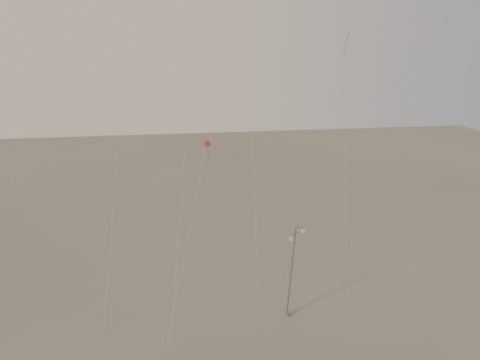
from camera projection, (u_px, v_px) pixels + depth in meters
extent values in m
plane|color=gray|center=(252.00, 331.00, 32.42)|extent=(160.00, 160.00, 0.00)
cylinder|color=gray|center=(289.00, 313.00, 34.37)|extent=(0.44, 0.44, 0.30)
cylinder|color=gray|center=(291.00, 273.00, 32.91)|extent=(0.60, 0.18, 9.00)
cylinder|color=gray|center=(298.00, 226.00, 31.43)|extent=(0.14, 0.14, 0.18)
cylinder|color=gray|center=(301.00, 227.00, 31.53)|extent=(0.50, 0.10, 0.07)
cylinder|color=gray|center=(304.00, 229.00, 31.62)|extent=(0.06, 0.06, 0.30)
ellipsoid|color=beige|center=(304.00, 230.00, 31.67)|extent=(0.52, 0.52, 0.18)
cylinder|color=gray|center=(295.00, 233.00, 31.50)|extent=(0.59, 0.28, 0.07)
cylinder|color=gray|center=(292.00, 236.00, 31.43)|extent=(0.06, 0.06, 0.40)
ellipsoid|color=beige|center=(292.00, 238.00, 31.49)|extent=(0.52, 0.52, 0.18)
cylinder|color=beige|center=(118.00, 134.00, 33.03)|extent=(3.86, 11.93, 31.91)
cylinder|color=gray|center=(104.00, 329.00, 32.59)|extent=(0.06, 0.06, 0.10)
cylinder|color=beige|center=(184.00, 167.00, 29.07)|extent=(3.63, 8.35, 28.78)
cylinder|color=gray|center=(170.00, 356.00, 29.79)|extent=(0.06, 0.06, 0.10)
cylinder|color=beige|center=(249.00, 71.00, 36.30)|extent=(0.15, 13.39, 41.91)
cylinder|color=gray|center=(259.00, 295.00, 37.12)|extent=(0.06, 0.06, 0.10)
cube|color=maroon|center=(207.00, 144.00, 30.11)|extent=(0.58, 0.45, 0.68)
cylinder|color=maroon|center=(208.00, 153.00, 30.53)|extent=(0.07, 0.17, 1.04)
cylinder|color=beige|center=(186.00, 248.00, 30.07)|extent=(4.21, 5.23, 15.84)
cylinder|color=gray|center=(164.00, 353.00, 30.03)|extent=(0.06, 0.06, 0.10)
cube|color=#302B28|center=(348.00, 35.00, 35.52)|extent=(0.32, 0.78, 0.80)
cylinder|color=#302B28|center=(346.00, 47.00, 35.86)|extent=(0.22, 0.03, 1.38)
cylinder|color=beige|center=(347.00, 164.00, 37.52)|extent=(0.24, 4.52, 24.25)
cylinder|color=gray|center=(345.00, 280.00, 39.51)|extent=(0.06, 0.06, 0.10)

